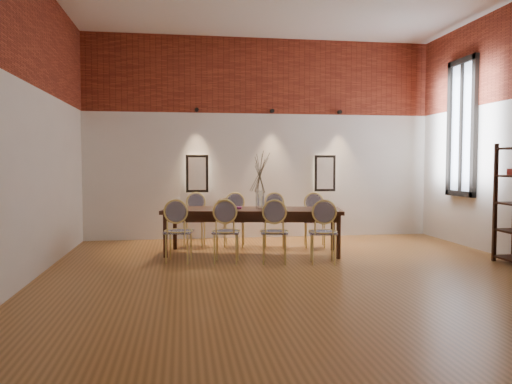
{
  "coord_description": "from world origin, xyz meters",
  "views": [
    {
      "loc": [
        -1.6,
        -6.46,
        1.49
      ],
      "look_at": [
        -0.45,
        1.27,
        1.05
      ],
      "focal_mm": 35.0,
      "sensor_mm": 36.0,
      "label": 1
    }
  ],
  "objects": [
    {
      "name": "niche_left",
      "position": [
        -1.3,
        3.45,
        1.3
      ],
      "size": [
        0.36,
        0.06,
        0.66
      ],
      "primitive_type": "cube",
      "color": "#FFEAC6",
      "rests_on": "wall_back"
    },
    {
      "name": "vase",
      "position": [
        -0.33,
        1.65,
        0.9
      ],
      "size": [
        0.14,
        0.14,
        0.3
      ],
      "primitive_type": "cylinder",
      "color": "silver",
      "rests_on": "dining_table"
    },
    {
      "name": "chair_near_d",
      "position": [
        0.49,
        0.74,
        0.47
      ],
      "size": [
        0.51,
        0.51,
        0.94
      ],
      "primitive_type": null,
      "rotation": [
        0.0,
        0.0,
        -0.18
      ],
      "color": "#E9D576",
      "rests_on": "floor"
    },
    {
      "name": "chair_near_a",
      "position": [
        -1.65,
        1.14,
        0.47
      ],
      "size": [
        0.51,
        0.51,
        0.94
      ],
      "primitive_type": null,
      "rotation": [
        0.0,
        0.0,
        -0.18
      ],
      "color": "#E9D576",
      "rests_on": "floor"
    },
    {
      "name": "bowl",
      "position": [
        -0.92,
        1.71,
        0.84
      ],
      "size": [
        0.24,
        0.24,
        0.18
      ],
      "primitive_type": "ellipsoid",
      "color": "brown",
      "rests_on": "dining_table"
    },
    {
      "name": "chair_far_a",
      "position": [
        -1.38,
        2.61,
        0.47
      ],
      "size": [
        0.51,
        0.51,
        0.94
      ],
      "primitive_type": null,
      "rotation": [
        0.0,
        0.0,
        2.96
      ],
      "color": "#E9D576",
      "rests_on": "floor"
    },
    {
      "name": "window_frame",
      "position": [
        3.44,
        2.0,
        2.15
      ],
      "size": [
        0.08,
        0.9,
        2.5
      ],
      "primitive_type": "cube",
      "color": "black",
      "rests_on": "wall_right"
    },
    {
      "name": "chair_far_d",
      "position": [
        0.76,
        2.21,
        0.47
      ],
      "size": [
        0.51,
        0.51,
        0.94
      ],
      "primitive_type": null,
      "rotation": [
        0.0,
        0.0,
        2.96
      ],
      "color": "#E9D576",
      "rests_on": "floor"
    },
    {
      "name": "window_glass",
      "position": [
        3.46,
        2.0,
        2.15
      ],
      "size": [
        0.02,
        0.78,
        2.38
      ],
      "primitive_type": "cube",
      "color": "silver",
      "rests_on": "wall_right"
    },
    {
      "name": "chair_near_c",
      "position": [
        -0.23,
        0.87,
        0.47
      ],
      "size": [
        0.51,
        0.51,
        0.94
      ],
      "primitive_type": null,
      "rotation": [
        0.0,
        0.0,
        -0.18
      ],
      "color": "#E9D576",
      "rests_on": "floor"
    },
    {
      "name": "chair_near_b",
      "position": [
        -0.94,
        1.01,
        0.47
      ],
      "size": [
        0.51,
        0.51,
        0.94
      ],
      "primitive_type": null,
      "rotation": [
        0.0,
        0.0,
        -0.18
      ],
      "color": "#E9D576",
      "rests_on": "floor"
    },
    {
      "name": "floor",
      "position": [
        0.0,
        0.0,
        -0.01
      ],
      "size": [
        7.0,
        7.0,
        0.02
      ],
      "primitive_type": "cube",
      "color": "#9B652E",
      "rests_on": "ground"
    },
    {
      "name": "brick_band_left",
      "position": [
        -3.48,
        0.0,
        3.25
      ],
      "size": [
        0.02,
        7.0,
        1.5
      ],
      "primitive_type": "cube",
      "color": "maroon",
      "rests_on": "ground"
    },
    {
      "name": "chair_far_b",
      "position": [
        -0.67,
        2.47,
        0.47
      ],
      "size": [
        0.51,
        0.51,
        0.94
      ],
      "primitive_type": null,
      "rotation": [
        0.0,
        0.0,
        2.96
      ],
      "color": "#E9D576",
      "rests_on": "floor"
    },
    {
      "name": "window_mullion",
      "position": [
        3.44,
        2.0,
        2.15
      ],
      "size": [
        0.06,
        0.06,
        2.4
      ],
      "primitive_type": "cube",
      "color": "black",
      "rests_on": "wall_right"
    },
    {
      "name": "dining_table",
      "position": [
        -0.45,
        1.67,
        0.38
      ],
      "size": [
        3.03,
        1.45,
        0.75
      ],
      "primitive_type": "cube",
      "rotation": [
        0.0,
        0.0,
        -0.18
      ],
      "color": "#371A0F",
      "rests_on": "floor"
    },
    {
      "name": "spot_fixture_right",
      "position": [
        1.6,
        3.42,
        2.55
      ],
      "size": [
        0.08,
        0.1,
        0.08
      ],
      "primitive_type": "cylinder",
      "rotation": [
        1.57,
        0.0,
        0.0
      ],
      "color": "black",
      "rests_on": "wall_back"
    },
    {
      "name": "brick_band_back",
      "position": [
        0.0,
        3.48,
        3.25
      ],
      "size": [
        7.0,
        0.02,
        1.5
      ],
      "primitive_type": "cube",
      "color": "maroon",
      "rests_on": "ground"
    },
    {
      "name": "niche_right",
      "position": [
        1.3,
        3.45,
        1.3
      ],
      "size": [
        0.36,
        0.06,
        0.66
      ],
      "primitive_type": "cube",
      "color": "#FFEAC6",
      "rests_on": "wall_back"
    },
    {
      "name": "book",
      "position": [
        -0.75,
        1.75,
        0.77
      ],
      "size": [
        0.29,
        0.22,
        0.03
      ],
      "primitive_type": "cube",
      "rotation": [
        0.0,
        0.0,
        -0.18
      ],
      "color": "#7D215D",
      "rests_on": "dining_table"
    },
    {
      "name": "wall_front",
      "position": [
        0.0,
        -3.55,
        2.0
      ],
      "size": [
        7.0,
        0.1,
        4.0
      ],
      "primitive_type": "cube",
      "color": "silver",
      "rests_on": "ground"
    },
    {
      "name": "wall_back",
      "position": [
        0.0,
        3.55,
        2.0
      ],
      "size": [
        7.0,
        0.1,
        4.0
      ],
      "primitive_type": "cube",
      "color": "silver",
      "rests_on": "ground"
    },
    {
      "name": "chair_far_c",
      "position": [
        0.05,
        2.34,
        0.47
      ],
      "size": [
        0.51,
        0.51,
        0.94
      ],
      "primitive_type": null,
      "rotation": [
        0.0,
        0.0,
        2.96
      ],
      "color": "#E9D576",
      "rests_on": "floor"
    },
    {
      "name": "spot_fixture_mid",
      "position": [
        0.2,
        3.42,
        2.55
      ],
      "size": [
        0.08,
        0.1,
        0.08
      ],
      "primitive_type": "cylinder",
      "rotation": [
        1.57,
        0.0,
        0.0
      ],
      "color": "black",
      "rests_on": "wall_back"
    },
    {
      "name": "wall_left",
      "position": [
        -3.55,
        0.0,
        2.0
      ],
      "size": [
        0.1,
        7.0,
        4.0
      ],
      "primitive_type": "cube",
      "color": "silver",
      "rests_on": "ground"
    },
    {
      "name": "spot_fixture_left",
      "position": [
        -1.3,
        3.42,
        2.55
      ],
      "size": [
        0.08,
        0.1,
        0.08
      ],
      "primitive_type": "cylinder",
      "rotation": [
        1.57,
        0.0,
        0.0
      ],
      "color": "black",
      "rests_on": "wall_back"
    },
    {
      "name": "dried_branches",
      "position": [
        -0.33,
        1.65,
        1.35
      ],
      "size": [
        0.5,
        0.5,
        0.7
      ],
      "primitive_type": null,
      "color": "brown",
      "rests_on": "vase"
    }
  ]
}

